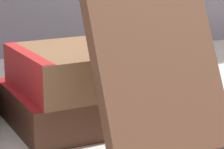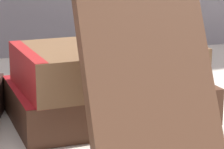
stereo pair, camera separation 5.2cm
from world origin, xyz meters
The scene contains 6 objects.
ground_plane centered at (0.00, 0.00, 0.00)m, with size 3.00×3.00×0.00m, color beige.
book_flat_bottom centered at (0.05, 0.07, 0.02)m, with size 0.21×0.14×0.04m.
book_flat_top centered at (0.04, 0.06, 0.06)m, with size 0.19×0.13×0.04m.
book_leaning_front centered at (0.05, -0.05, 0.07)m, with size 0.11×0.09×0.15m.
pocket_watch centered at (0.07, 0.04, 0.08)m, with size 0.05×0.05×0.01m.
reading_glasses centered at (-0.04, 0.22, 0.00)m, with size 0.10×0.05×0.00m.
Camera 2 is at (-0.10, -0.45, 0.19)m, focal length 85.00 mm.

